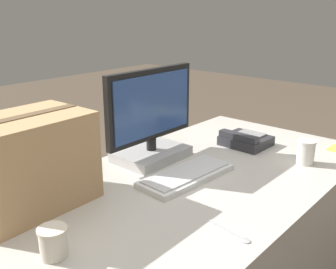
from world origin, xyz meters
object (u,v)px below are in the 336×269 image
Objects in this scene: monitor at (151,125)px; paper_cup_right at (306,152)px; desk_phone at (245,140)px; paper_cup_left at (53,242)px; spoon at (236,235)px; cardboard_box at (27,162)px; keyboard at (187,175)px.

monitor reaches higher than paper_cup_right.
desk_phone is (0.43, -0.22, -0.13)m from monitor.
spoon is (0.42, -0.32, -0.04)m from paper_cup_left.
paper_cup_right reaches higher than paper_cup_left.
paper_cup_left is 1.13m from paper_cup_right.
cardboard_box is at bearing 168.43° from desk_phone.
desk_phone is 0.82m from spoon.
paper_cup_left is at bearing -157.14° from monitor.
spoon is (-0.23, -0.37, -0.01)m from keyboard.
spoon is (-0.29, -0.62, -0.16)m from monitor.
desk_phone reaches higher than keyboard.
monitor is 0.30m from keyboard.
keyboard is 3.99× the size of paper_cup_right.
paper_cup_left is 0.83× the size of paper_cup_right.
keyboard is 1.01× the size of cardboard_box.
cardboard_box is (-0.99, 0.56, 0.10)m from paper_cup_right.
cardboard_box reaches higher than paper_cup_right.
spoon is (-0.69, -0.08, -0.05)m from paper_cup_right.
paper_cup_left is (-0.70, -0.30, -0.12)m from monitor.
paper_cup_right reaches higher than keyboard.
paper_cup_left reaches higher than spoon.
desk_phone reaches higher than spoon.
desk_phone is (0.50, 0.03, 0.02)m from keyboard.
desk_phone is at bearing 3.70° from paper_cup_left.
cardboard_box reaches higher than keyboard.
cardboard_box is at bearing -145.72° from spoon.
paper_cup_left is 0.53m from spoon.
paper_cup_right is (-0.03, -0.32, 0.03)m from desk_phone.
paper_cup_left is (-0.64, -0.05, 0.03)m from keyboard.
paper_cup_right is at bearing 105.49° from spoon.
monitor is 0.51m from desk_phone.
paper_cup_right is 0.25× the size of cardboard_box.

